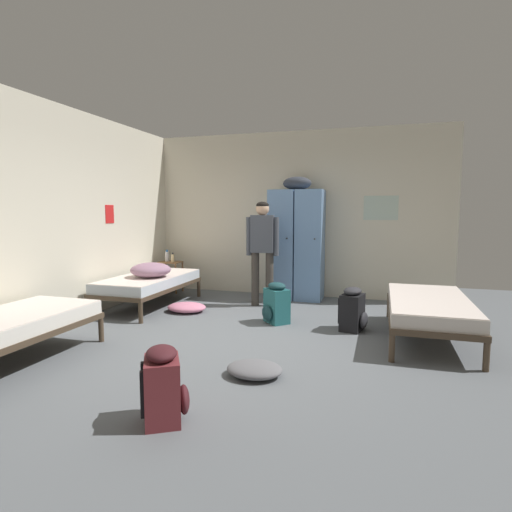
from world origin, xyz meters
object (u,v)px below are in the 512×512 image
Objects in this scene: bed_left_rear at (149,282)px; clothes_pile_grey at (255,369)px; backpack_teal at (276,304)px; bedding_heap at (151,270)px; water_bottle at (167,256)px; locker_bank at (296,242)px; clothes_pile_pink at (187,307)px; bed_right at (429,307)px; person_traveler at (262,244)px; bed_left_front at (1,328)px; backpack_black at (353,310)px; backpack_maroon at (164,386)px; shelf_unit at (171,274)px; lotion_bottle at (173,258)px.

clothes_pile_grey is at bearing -42.23° from bed_left_rear.
bedding_heap is at bearing 173.03° from backpack_teal.
locker_bank is at bearing 2.15° from water_bottle.
clothes_pile_pink reaches higher than clothes_pile_grey.
person_traveler is (-2.34, 1.10, 0.61)m from bed_right.
water_bottle is (-0.43, 1.29, 0.06)m from bedding_heap.
person_traveler reaches higher than bed_left_front.
clothes_pile_grey is (-0.75, -1.75, -0.20)m from backpack_black.
bed_right is 3.45× the size of backpack_maroon.
backpack_black is at bearing -24.89° from shelf_unit.
backpack_black reaches higher than bed_right.
locker_bank is at bearing 95.20° from clothes_pile_grey.
backpack_black is (1.47, -1.00, -0.73)m from person_traveler.
bedding_heap is at bearing -145.27° from locker_bank.
bed_right is at bearing -21.31° from water_bottle.
water_bottle is 2.94m from backpack_teal.
person_traveler is at bearing 18.64° from bed_left_rear.
backpack_maroon is 1.00× the size of backpack_teal.
clothes_pile_pink is at bearing 129.78° from clothes_pile_grey.
locker_bank is 2.42m from shelf_unit.
locker_bank reaches higher than backpack_black.
bed_left_rear is 3.24× the size of clothes_pile_pink.
bed_left_rear is 3.45× the size of backpack_teal.
bedding_heap reaches higher than clothes_pile_pink.
bed_right is 3.12× the size of bedding_heap.
bed_left_front is at bearing -106.05° from clothes_pile_pink.
backpack_teal is (2.40, -1.52, -0.09)m from shelf_unit.
clothes_pile_pink is (0.97, -1.31, -0.28)m from shelf_unit.
shelf_unit is 0.30× the size of bed_right.
backpack_teal is (2.04, -0.25, -0.34)m from bedding_heap.
backpack_black is at bearing -57.75° from locker_bank.
water_bottle reaches higher than bed_left_front.
backpack_teal is 1.07× the size of clothes_pile_grey.
bed_right is at bearing -21.44° from shelf_unit.
locker_bank reaches higher than lotion_bottle.
bed_left_front is at bearing -133.14° from backpack_teal.
locker_bank is 4.48m from bed_left_front.
bed_left_rear is 0.27m from bedding_heap.
clothes_pile_grey is at bearing -51.47° from shelf_unit.
person_traveler is (1.69, 3.23, 0.61)m from bed_left_front.
clothes_pile_pink is (0.62, -0.04, -0.53)m from bedding_heap.
bed_left_front is at bearing -87.26° from lotion_bottle.
bed_right is at bearing -7.48° from bed_left_rear.
backpack_maroon is (2.03, -3.15, -0.12)m from bed_left_rear.
bed_left_front is 3.86m from backpack_black.
shelf_unit is at bearing 93.76° from bed_left_front.
backpack_maroon is at bearing -61.38° from water_bottle.
lotion_bottle is at bearing 117.39° from backpack_maroon.
locker_bank is 3.76× the size of backpack_maroon.
backpack_black is at bearing -34.20° from person_traveler.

